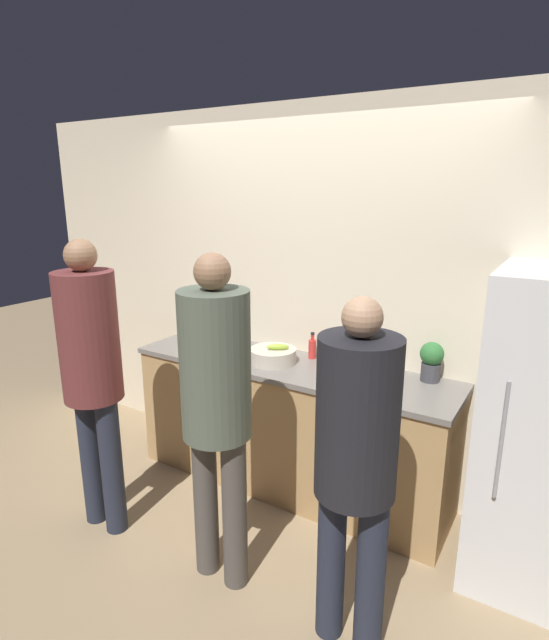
{
  "coord_description": "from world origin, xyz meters",
  "views": [
    {
      "loc": [
        1.57,
        -2.39,
        2.06
      ],
      "look_at": [
        0.0,
        0.14,
        1.26
      ],
      "focal_mm": 28.0,
      "sensor_mm": 36.0,
      "label": 1
    }
  ],
  "objects_px": {
    "person_center": "(216,396)",
    "bottle_red": "(312,348)",
    "bottle_amber": "(371,361)",
    "utensil_crock": "(211,331)",
    "person_left": "(92,365)",
    "fruit_bowl": "(273,355)",
    "person_right": "(356,452)",
    "cup_black": "(330,357)",
    "cup_red": "(221,350)",
    "potted_plant": "(431,360)"
  },
  "relations": [
    {
      "from": "person_left",
      "to": "potted_plant",
      "type": "bearing_deg",
      "value": 35.79
    },
    {
      "from": "bottle_red",
      "to": "potted_plant",
      "type": "distance_m",
      "value": 0.81
    },
    {
      "from": "bottle_red",
      "to": "potted_plant",
      "type": "xyz_separation_m",
      "value": [
        0.81,
        0.01,
        0.06
      ]
    },
    {
      "from": "cup_red",
      "to": "cup_black",
      "type": "bearing_deg",
      "value": 20.19
    },
    {
      "from": "fruit_bowl",
      "to": "cup_red",
      "type": "height_order",
      "value": "fruit_bowl"
    },
    {
      "from": "person_right",
      "to": "cup_black",
      "type": "height_order",
      "value": "person_right"
    },
    {
      "from": "person_center",
      "to": "utensil_crock",
      "type": "distance_m",
      "value": 1.45
    },
    {
      "from": "cup_red",
      "to": "person_right",
      "type": "bearing_deg",
      "value": -31.82
    },
    {
      "from": "fruit_bowl",
      "to": "potted_plant",
      "type": "distance_m",
      "value": 1.02
    },
    {
      "from": "cup_black",
      "to": "person_center",
      "type": "bearing_deg",
      "value": -94.59
    },
    {
      "from": "cup_red",
      "to": "potted_plant",
      "type": "xyz_separation_m",
      "value": [
        1.38,
        0.29,
        0.1
      ]
    },
    {
      "from": "bottle_amber",
      "to": "utensil_crock",
      "type": "bearing_deg",
      "value": 179.35
    },
    {
      "from": "person_left",
      "to": "person_center",
      "type": "xyz_separation_m",
      "value": [
        0.88,
        0.04,
        -0.0
      ]
    },
    {
      "from": "person_left",
      "to": "potted_plant",
      "type": "height_order",
      "value": "person_left"
    },
    {
      "from": "bottle_amber",
      "to": "cup_black",
      "type": "xyz_separation_m",
      "value": [
        -0.3,
        0.02,
        -0.03
      ]
    },
    {
      "from": "person_left",
      "to": "person_right",
      "type": "height_order",
      "value": "person_left"
    },
    {
      "from": "fruit_bowl",
      "to": "cup_red",
      "type": "xyz_separation_m",
      "value": [
        -0.39,
        -0.07,
        -0.01
      ]
    },
    {
      "from": "cup_red",
      "to": "person_left",
      "type": "bearing_deg",
      "value": -105.71
    },
    {
      "from": "fruit_bowl",
      "to": "potted_plant",
      "type": "relative_size",
      "value": 1.28
    },
    {
      "from": "person_center",
      "to": "fruit_bowl",
      "type": "relative_size",
      "value": 5.62
    },
    {
      "from": "person_left",
      "to": "cup_red",
      "type": "distance_m",
      "value": 0.93
    },
    {
      "from": "person_left",
      "to": "cup_red",
      "type": "height_order",
      "value": "person_left"
    },
    {
      "from": "person_right",
      "to": "utensil_crock",
      "type": "height_order",
      "value": "person_right"
    },
    {
      "from": "bottle_amber",
      "to": "cup_black",
      "type": "distance_m",
      "value": 0.3
    },
    {
      "from": "fruit_bowl",
      "to": "bottle_amber",
      "type": "relative_size",
      "value": 1.62
    },
    {
      "from": "cup_red",
      "to": "potted_plant",
      "type": "distance_m",
      "value": 1.42
    },
    {
      "from": "person_center",
      "to": "person_right",
      "type": "bearing_deg",
      "value": -1.01
    },
    {
      "from": "utensil_crock",
      "to": "person_left",
      "type": "bearing_deg",
      "value": -87.51
    },
    {
      "from": "bottle_red",
      "to": "potted_plant",
      "type": "bearing_deg",
      "value": 0.77
    },
    {
      "from": "person_left",
      "to": "fruit_bowl",
      "type": "relative_size",
      "value": 5.68
    },
    {
      "from": "utensil_crock",
      "to": "person_center",
      "type": "bearing_deg",
      "value": -49.89
    },
    {
      "from": "person_left",
      "to": "cup_red",
      "type": "xyz_separation_m",
      "value": [
        0.25,
        0.88,
        -0.11
      ]
    },
    {
      "from": "person_center",
      "to": "utensil_crock",
      "type": "relative_size",
      "value": 6.75
    },
    {
      "from": "bottle_red",
      "to": "bottle_amber",
      "type": "bearing_deg",
      "value": -4.69
    },
    {
      "from": "bottle_red",
      "to": "potted_plant",
      "type": "height_order",
      "value": "potted_plant"
    },
    {
      "from": "person_left",
      "to": "bottle_red",
      "type": "relative_size",
      "value": 9.6
    },
    {
      "from": "person_left",
      "to": "potted_plant",
      "type": "relative_size",
      "value": 7.26
    },
    {
      "from": "bottle_red",
      "to": "bottle_amber",
      "type": "height_order",
      "value": "bottle_amber"
    },
    {
      "from": "bottle_amber",
      "to": "potted_plant",
      "type": "distance_m",
      "value": 0.37
    },
    {
      "from": "utensil_crock",
      "to": "cup_black",
      "type": "relative_size",
      "value": 3.1
    },
    {
      "from": "person_right",
      "to": "fruit_bowl",
      "type": "height_order",
      "value": "person_right"
    },
    {
      "from": "person_left",
      "to": "utensil_crock",
      "type": "height_order",
      "value": "person_left"
    },
    {
      "from": "utensil_crock",
      "to": "cup_red",
      "type": "distance_m",
      "value": 0.4
    },
    {
      "from": "utensil_crock",
      "to": "potted_plant",
      "type": "height_order",
      "value": "utensil_crock"
    },
    {
      "from": "bottle_red",
      "to": "utensil_crock",
      "type": "bearing_deg",
      "value": -178.62
    },
    {
      "from": "utensil_crock",
      "to": "fruit_bowl",
      "type": "bearing_deg",
      "value": -15.6
    },
    {
      "from": "fruit_bowl",
      "to": "person_left",
      "type": "bearing_deg",
      "value": -123.98
    },
    {
      "from": "person_right",
      "to": "cup_black",
      "type": "xyz_separation_m",
      "value": [
        -0.66,
        1.12,
        -0.03
      ]
    },
    {
      "from": "person_center",
      "to": "bottle_red",
      "type": "distance_m",
      "value": 1.13
    },
    {
      "from": "bottle_amber",
      "to": "potted_plant",
      "type": "height_order",
      "value": "potted_plant"
    }
  ]
}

